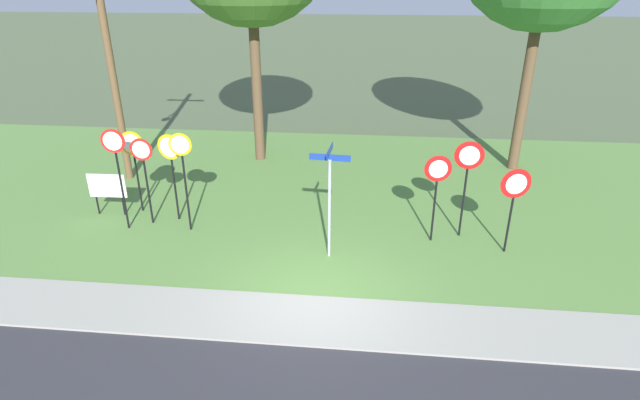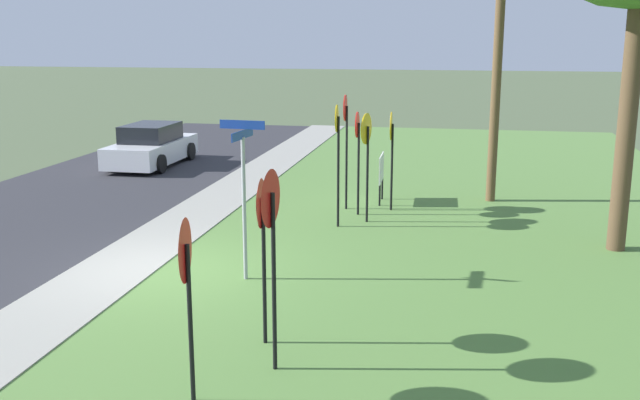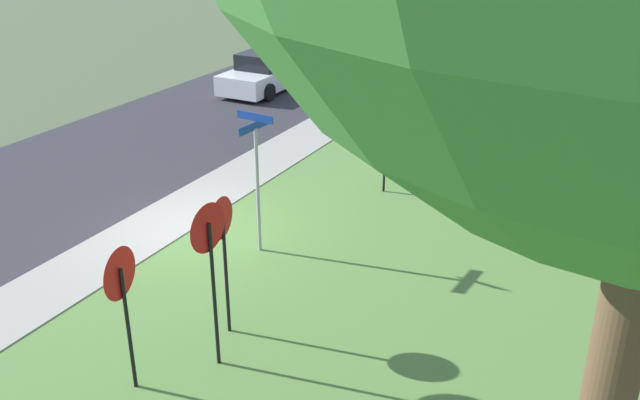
# 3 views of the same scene
# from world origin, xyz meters

# --- Properties ---
(ground_plane) EXTENTS (160.00, 160.00, 0.00)m
(ground_plane) POSITION_xyz_m (0.00, 0.00, 0.00)
(ground_plane) COLOR #4C5B3D
(sidewalk_strip) EXTENTS (44.00, 1.60, 0.06)m
(sidewalk_strip) POSITION_xyz_m (0.00, -0.80, 0.03)
(sidewalk_strip) COLOR #99968C
(sidewalk_strip) RESTS_ON ground_plane
(grass_median) EXTENTS (44.00, 12.00, 0.04)m
(grass_median) POSITION_xyz_m (0.00, 6.00, 0.02)
(grass_median) COLOR #567F3D
(grass_median) RESTS_ON ground_plane
(stop_sign_near_left) EXTENTS (0.70, 0.16, 2.52)m
(stop_sign_near_left) POSITION_xyz_m (-4.28, 3.32, 1.87)
(stop_sign_near_left) COLOR black
(stop_sign_near_left) RESTS_ON grass_median
(stop_sign_near_right) EXTENTS (0.60, 0.11, 2.75)m
(stop_sign_near_right) POSITION_xyz_m (-3.73, 2.73, 1.98)
(stop_sign_near_right) COLOR black
(stop_sign_near_right) RESTS_ON grass_median
(stop_sign_far_left) EXTENTS (0.69, 0.10, 2.44)m
(stop_sign_far_left) POSITION_xyz_m (-5.55, 3.76, 1.80)
(stop_sign_far_left) COLOR black
(stop_sign_far_left) RESTS_ON grass_median
(stop_sign_far_center) EXTENTS (0.64, 0.10, 2.83)m
(stop_sign_far_center) POSITION_xyz_m (-5.47, 2.65, 2.06)
(stop_sign_far_center) COLOR black
(stop_sign_far_center) RESTS_ON grass_median
(stop_sign_far_right) EXTENTS (0.61, 0.09, 2.48)m
(stop_sign_far_right) POSITION_xyz_m (-4.93, 3.02, 1.80)
(stop_sign_far_right) COLOR black
(stop_sign_far_right) RESTS_ON grass_median
(yield_sign_near_left) EXTENTS (0.75, 0.16, 2.24)m
(yield_sign_near_left) POSITION_xyz_m (4.55, 2.39, 1.70)
(yield_sign_near_left) COLOR black
(yield_sign_near_left) RESTS_ON grass_median
(yield_sign_near_right) EXTENTS (0.74, 0.11, 2.64)m
(yield_sign_near_right) POSITION_xyz_m (3.54, 3.13, 2.02)
(yield_sign_near_right) COLOR black
(yield_sign_near_right) RESTS_ON grass_median
(yield_sign_far_left) EXTENTS (0.69, 0.12, 2.36)m
(yield_sign_far_left) POSITION_xyz_m (2.76, 2.79, 1.79)
(yield_sign_far_left) COLOR black
(yield_sign_far_left) RESTS_ON grass_median
(street_name_post) EXTENTS (0.96, 0.81, 2.83)m
(street_name_post) POSITION_xyz_m (0.16, 1.75, 1.73)
(street_name_post) COLOR #9EA0A8
(street_name_post) RESTS_ON grass_median
(utility_pole) EXTENTS (2.10, 2.15, 8.24)m
(utility_pole) POSITION_xyz_m (-7.10, 6.09, 4.50)
(utility_pole) COLOR brown
(utility_pole) RESTS_ON grass_median
(notice_board) EXTENTS (1.10, 0.07, 1.25)m
(notice_board) POSITION_xyz_m (-6.34, 3.44, 0.87)
(notice_board) COLOR black
(notice_board) RESTS_ON grass_median
(parked_hatchback_near) EXTENTS (4.20, 1.91, 1.39)m
(parked_hatchback_near) POSITION_xyz_m (-10.52, -4.71, 0.64)
(parked_hatchback_near) COLOR silver
(parked_hatchback_near) RESTS_ON road_asphalt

